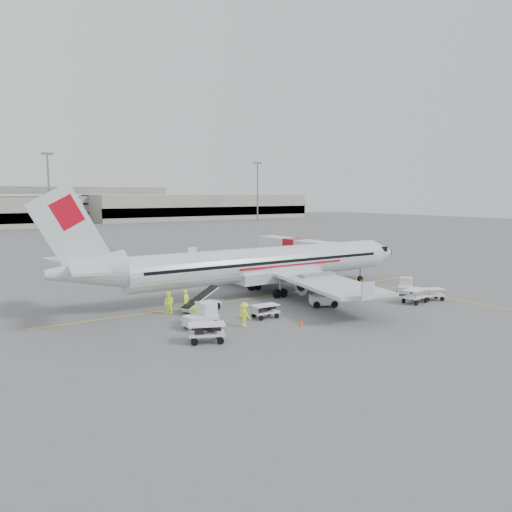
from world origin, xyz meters
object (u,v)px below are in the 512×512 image
object	(u,v)px
aircraft	(267,241)
belt_loader	(202,297)
jet_bridge	(296,257)
tug_mid	(324,296)
tug_aft	(201,316)
tug_fore	(405,286)

from	to	relation	value
aircraft	belt_loader	bearing A→B (deg)	-160.50
belt_loader	jet_bridge	bearing A→B (deg)	11.28
tug_mid	tug_aft	world-z (taller)	tug_aft
jet_bridge	tug_mid	world-z (taller)	jet_bridge
jet_bridge	belt_loader	xyz separation A→B (m)	(-19.18, -11.02, -1.02)
aircraft	belt_loader	xyz separation A→B (m)	(-8.98, -2.98, -4.10)
tug_fore	jet_bridge	bearing A→B (deg)	62.11
tug_fore	tug_mid	xyz separation A→B (m)	(-10.42, 0.56, 0.10)
tug_fore	tug_mid	distance (m)	10.43
belt_loader	tug_fore	xyz separation A→B (m)	(20.33, -5.07, -0.42)
tug_fore	tug_aft	world-z (taller)	tug_aft
belt_loader	tug_aft	size ratio (longest dim) A/B	1.89
aircraft	tug_fore	xyz separation A→B (m)	(11.35, -8.06, -4.52)
tug_aft	belt_loader	bearing A→B (deg)	58.39
aircraft	tug_aft	size ratio (longest dim) A/B	15.94
aircraft	tug_mid	bearing A→B (deg)	-81.80
jet_bridge	tug_aft	xyz separation A→B (m)	(-21.87, -15.82, -1.32)
jet_bridge	tug_aft	world-z (taller)	jet_bridge
aircraft	jet_bridge	size ratio (longest dim) A/B	2.25
aircraft	jet_bridge	bearing A→B (deg)	39.38
tug_fore	tug_aft	xyz separation A→B (m)	(-23.02, 0.28, 0.11)
tug_mid	aircraft	bearing A→B (deg)	124.40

